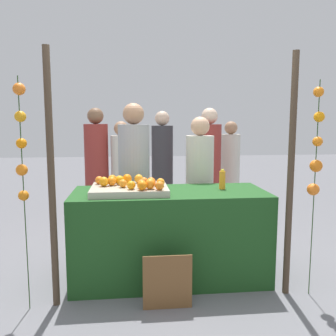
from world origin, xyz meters
The scene contains 32 objects.
ground_plane centered at (0.00, 0.00, 0.00)m, with size 24.00×24.00×0.00m, color slate.
stall_counter centered at (0.00, 0.00, 0.43)m, with size 1.82×0.75×0.85m, color #1E4C1E.
orange_tray centered at (-0.38, -0.04, 0.88)m, with size 0.69×0.53×0.06m, color #B2AD99.
orange_0 centered at (-0.18, -0.06, 0.96)m, with size 0.08×0.08×0.08m, color orange.
orange_1 centered at (-0.24, -0.01, 0.95)m, with size 0.08×0.08×0.08m, color orange.
orange_2 centered at (-0.43, -0.09, 0.95)m, with size 0.07×0.07×0.07m, color orange.
orange_3 centered at (-0.54, 0.01, 0.96)m, with size 0.08×0.08×0.08m, color orange.
orange_4 centered at (-0.36, -0.19, 0.95)m, with size 0.08×0.08×0.08m, color orange.
orange_5 centered at (-0.54, 0.14, 0.96)m, with size 0.08×0.08×0.08m, color orange.
orange_6 centered at (-0.66, 0.11, 0.95)m, with size 0.08×0.08×0.08m, color orange.
orange_7 centered at (-0.40, 0.13, 0.96)m, with size 0.09×0.09×0.09m, color orange.
orange_8 centered at (-0.09, -0.07, 0.95)m, with size 0.08×0.08×0.08m, color orange.
orange_9 centered at (-0.12, -0.24, 0.95)m, with size 0.08×0.08×0.08m, color orange.
orange_10 centered at (-0.61, -0.01, 0.96)m, with size 0.09×0.09×0.09m, color orange.
orange_11 centered at (-0.29, 0.12, 0.96)m, with size 0.09×0.09×0.09m, color orange.
orange_12 centered at (-0.27, -0.14, 0.95)m, with size 0.08×0.08×0.08m, color orange.
orange_13 centered at (-0.27, -0.24, 0.96)m, with size 0.08×0.08×0.08m, color orange.
orange_14 centered at (-0.47, 0.06, 0.96)m, with size 0.09×0.09×0.09m, color orange.
orange_15 centered at (-0.19, -0.19, 0.96)m, with size 0.09×0.09×0.09m, color orange.
juice_bottle centered at (0.52, 0.06, 0.94)m, with size 0.06×0.06×0.19m.
chalkboard_sign centered at (-0.08, -0.57, 0.22)m, with size 0.40×0.03×0.46m.
vendor_left centered at (-0.33, 0.62, 0.79)m, with size 0.34×0.34×1.70m.
vendor_right centered at (0.41, 0.63, 0.72)m, with size 0.31×0.31×1.56m.
crowd_person_0 centered at (1.21, 2.21, 0.70)m, with size 0.30×0.30×1.50m.
crowd_person_1 centered at (0.74, 1.66, 0.79)m, with size 0.34×0.34×1.69m.
crowd_person_2 centered at (-0.49, 1.83, 0.70)m, with size 0.30×0.30×1.51m.
crowd_person_3 centered at (-0.85, 1.90, 0.79)m, with size 0.34×0.34×1.69m.
crowd_person_4 centered at (0.13, 2.25, 0.77)m, with size 0.33×0.33×1.66m.
canopy_post_left centered at (-0.99, -0.41, 1.04)m, with size 0.06×0.06×2.08m, color #473828.
canopy_post_right centered at (0.99, -0.41, 1.04)m, with size 0.06×0.06×2.08m, color #473828.
garland_strand_left centered at (-1.19, -0.46, 1.35)m, with size 0.10×0.10×1.85m.
garland_strand_right centered at (1.18, -0.46, 1.26)m, with size 0.11×0.12×1.85m.
Camera 1 is at (-0.36, -3.29, 1.51)m, focal length 38.27 mm.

